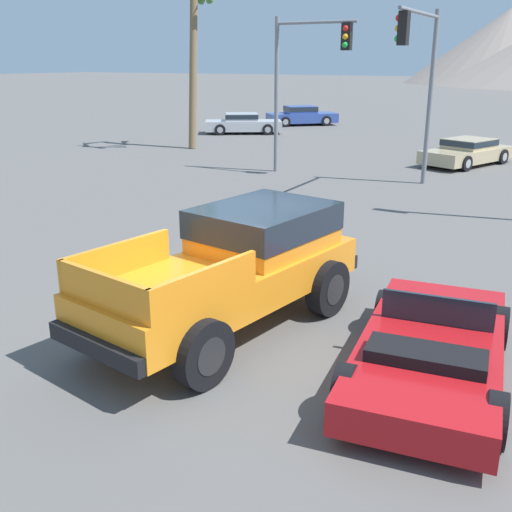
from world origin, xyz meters
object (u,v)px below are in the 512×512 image
red_convertible_car (431,352)px  parked_car_silver (243,123)px  traffic_light_crosswalk (420,64)px  orange_pickup_truck (240,261)px  palm_tree_tall (189,16)px  parked_car_blue (301,115)px  parked_car_tan (467,151)px  traffic_light_main (305,67)px

red_convertible_car → parked_car_silver: parked_car_silver is taller
red_convertible_car → traffic_light_crosswalk: traffic_light_crosswalk is taller
orange_pickup_truck → palm_tree_tall: (-12.54, 16.76, 5.04)m
red_convertible_car → parked_car_blue: bearing=110.8°
parked_car_blue → orange_pickup_truck: bearing=-19.3°
parked_car_tan → palm_tree_tall: size_ratio=0.59×
red_convertible_car → palm_tree_tall: bearing=125.6°
traffic_light_crosswalk → orange_pickup_truck: bearing=1.6°
parked_car_tan → orange_pickup_truck: bearing=110.7°
orange_pickup_truck → traffic_light_crosswalk: bearing=101.3°
parked_car_tan → traffic_light_main: size_ratio=0.84×
traffic_light_main → traffic_light_crosswalk: size_ratio=0.99×
traffic_light_main → red_convertible_car: bearing=-58.9°
red_convertible_car → parked_car_blue: parked_car_blue is taller
red_convertible_car → parked_car_blue: (-15.80, 29.89, 0.24)m
orange_pickup_truck → traffic_light_crosswalk: (-0.33, 11.71, 2.99)m
parked_car_tan → traffic_light_main: (-5.11, -5.22, 3.39)m
parked_car_blue → parked_car_tan: (12.84, -11.29, -0.08)m
orange_pickup_truck → parked_car_blue: orange_pickup_truck is taller
orange_pickup_truck → traffic_light_crosswalk: 12.09m
parked_car_blue → parked_car_tan: size_ratio=0.97×
parked_car_tan → palm_tree_tall: 14.04m
red_convertible_car → traffic_light_crosswalk: (-3.55, 12.07, 3.66)m
parked_car_blue → parked_car_silver: parked_car_blue is taller
orange_pickup_truck → parked_car_silver: orange_pickup_truck is taller
traffic_light_main → palm_tree_tall: size_ratio=0.70×
parked_car_blue → traffic_light_main: size_ratio=0.81×
parked_car_blue → parked_car_tan: parked_car_blue is taller
parked_car_blue → palm_tree_tall: 13.90m
traffic_light_main → palm_tree_tall: (-7.69, 3.73, 2.17)m
orange_pickup_truck → traffic_light_main: bearing=120.1°
orange_pickup_truck → parked_car_silver: bearing=129.8°
parked_car_blue → traffic_light_main: 18.53m
parked_car_silver → traffic_light_crosswalk: traffic_light_crosswalk is taller
parked_car_blue → traffic_light_crosswalk: bearing=-7.9°
parked_car_blue → palm_tree_tall: palm_tree_tall is taller
red_convertible_car → parked_car_tan: 18.84m
red_convertible_car → parked_car_tan: parked_car_tan is taller
palm_tree_tall → traffic_light_crosswalk: bearing=-22.4°
traffic_light_main → palm_tree_tall: palm_tree_tall is taller
parked_car_tan → traffic_light_main: bearing=67.1°
red_convertible_car → traffic_light_main: (-8.07, 13.38, 3.55)m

